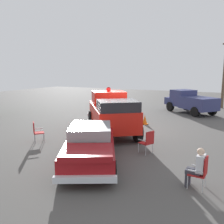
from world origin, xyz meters
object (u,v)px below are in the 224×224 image
(vintage_fire_truck, at_px, (111,112))
(lawn_chair_by_car, at_px, (36,130))
(parked_pickup, at_px, (190,101))
(traffic_cone, at_px, (145,120))
(utility_pole, at_px, (224,72))
(lawn_chair_near_truck, at_px, (201,171))
(spectator_seated, at_px, (197,166))
(classic_hot_rod, at_px, (90,146))
(lawn_chair_spare, at_px, (148,141))

(vintage_fire_truck, distance_m, lawn_chair_by_car, 4.25)
(parked_pickup, distance_m, traffic_cone, 6.26)
(lawn_chair_by_car, bearing_deg, utility_pole, -25.72)
(utility_pole, bearing_deg, traffic_cone, 156.85)
(parked_pickup, height_order, traffic_cone, parked_pickup)
(lawn_chair_near_truck, height_order, spectator_seated, spectator_seated)
(classic_hot_rod, bearing_deg, vintage_fire_truck, 17.37)
(lawn_chair_spare, distance_m, spectator_seated, 3.22)
(classic_hot_rod, relative_size, lawn_chair_spare, 4.63)
(parked_pickup, bearing_deg, classic_hot_rod, 173.40)
(classic_hot_rod, xyz_separation_m, traffic_cone, (7.56, 0.41, -0.44))
(traffic_cone, bearing_deg, lawn_chair_by_car, 150.39)
(classic_hot_rod, height_order, traffic_cone, classic_hot_rod)
(parked_pickup, relative_size, spectator_seated, 3.77)
(spectator_seated, bearing_deg, lawn_chair_spare, 45.77)
(vintage_fire_truck, bearing_deg, lawn_chair_spare, -129.41)
(lawn_chair_near_truck, relative_size, lawn_chair_spare, 1.00)
(spectator_seated, bearing_deg, lawn_chair_near_truck, -94.62)
(lawn_chair_near_truck, xyz_separation_m, utility_pole, (17.78, 0.14, 2.82))
(lawn_chair_near_truck, bearing_deg, utility_pole, 0.44)
(vintage_fire_truck, distance_m, spectator_seated, 7.17)
(vintage_fire_truck, relative_size, lawn_chair_near_truck, 5.93)
(spectator_seated, distance_m, traffic_cone, 8.83)
(classic_hot_rod, distance_m, lawn_chair_near_truck, 4.04)
(vintage_fire_truck, xyz_separation_m, lawn_chair_by_car, (-3.35, 2.54, -0.61))
(spectator_seated, bearing_deg, classic_hot_rod, 88.16)
(classic_hot_rod, bearing_deg, traffic_cone, 3.10)
(traffic_cone, bearing_deg, parked_pickup, -18.42)
(vintage_fire_truck, bearing_deg, traffic_cone, -19.40)
(lawn_chair_near_truck, relative_size, lawn_chair_by_car, 1.00)
(parked_pickup, xyz_separation_m, spectator_seated, (-13.59, -2.35, -0.29))
(parked_pickup, distance_m, spectator_seated, 13.80)
(lawn_chair_near_truck, height_order, utility_pole, utility_pole)
(parked_pickup, xyz_separation_m, lawn_chair_spare, (-11.35, -0.05, -0.40))
(parked_pickup, bearing_deg, utility_pole, -29.28)
(classic_hot_rod, relative_size, utility_pole, 0.72)
(classic_hot_rod, height_order, utility_pole, utility_pole)
(classic_hot_rod, bearing_deg, lawn_chair_near_truck, -91.93)
(parked_pickup, distance_m, lawn_chair_spare, 11.36)
(vintage_fire_truck, bearing_deg, spectator_seated, -131.58)
(lawn_chair_by_car, relative_size, utility_pole, 0.16)
(parked_pickup, bearing_deg, lawn_chair_near_truck, -169.67)
(lawn_chair_by_car, distance_m, spectator_seated, 8.01)
(spectator_seated, relative_size, traffic_cone, 2.03)
(classic_hot_rod, bearing_deg, utility_pole, -12.47)
(classic_hot_rod, height_order, spectator_seated, classic_hot_rod)
(vintage_fire_truck, xyz_separation_m, spectator_seated, (-4.75, -5.35, -0.50))
(vintage_fire_truck, height_order, traffic_cone, vintage_fire_truck)
(utility_pole, xyz_separation_m, traffic_cone, (-10.08, 4.31, -3.10))
(classic_hot_rod, bearing_deg, parked_pickup, -6.60)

